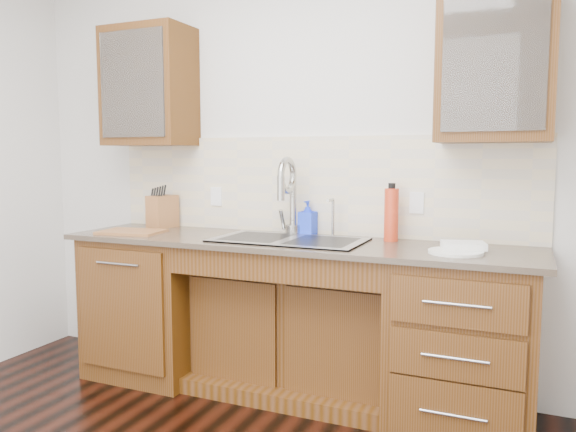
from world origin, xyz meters
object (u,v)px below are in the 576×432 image
at_px(water_bottle, 391,215).
at_px(knife_block, 162,212).
at_px(cutting_board, 132,232).
at_px(plate, 456,252).
at_px(soap_bottle, 308,218).

xyz_separation_m(water_bottle, knife_block, (-1.53, -0.01, -0.04)).
bearing_deg(cutting_board, water_bottle, 11.34).
bearing_deg(cutting_board, knife_block, 87.72).
bearing_deg(plate, cutting_board, -178.99).
relative_size(knife_block, cutting_board, 0.58).
bearing_deg(soap_bottle, water_bottle, -1.87).
xyz_separation_m(water_bottle, plate, (0.38, -0.28, -0.14)).
relative_size(soap_bottle, plate, 0.78).
bearing_deg(water_bottle, knife_block, -179.80).
bearing_deg(plate, knife_block, 171.95).
distance_m(water_bottle, knife_block, 1.53).
height_order(soap_bottle, water_bottle, water_bottle).
xyz_separation_m(water_bottle, cutting_board, (-1.54, -0.31, -0.14)).
distance_m(plate, knife_block, 1.93).
distance_m(water_bottle, plate, 0.49).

